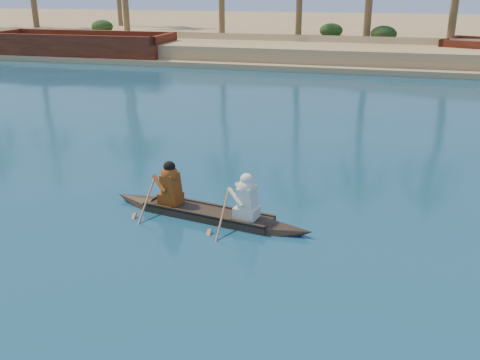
% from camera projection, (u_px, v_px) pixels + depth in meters
% --- Properties ---
extents(sandy_embankment, '(150.00, 51.00, 1.50)m').
position_uv_depth(sandy_embankment, '(436.00, 34.00, 53.36)').
color(sandy_embankment, tan).
rests_on(sandy_embankment, ground).
extents(shrub_cluster, '(100.00, 6.00, 2.40)m').
position_uv_depth(shrub_cluster, '(451.00, 42.00, 39.21)').
color(shrub_cluster, '#233814').
rests_on(shrub_cluster, ground).
extents(canoe, '(5.25, 1.60, 1.43)m').
position_uv_depth(canoe, '(207.00, 207.00, 12.51)').
color(canoe, '#34261C').
rests_on(canoe, ground).
extents(barge_left, '(13.46, 4.80, 2.23)m').
position_uv_depth(barge_left, '(82.00, 48.00, 39.57)').
color(barge_left, maroon).
rests_on(barge_left, ground).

